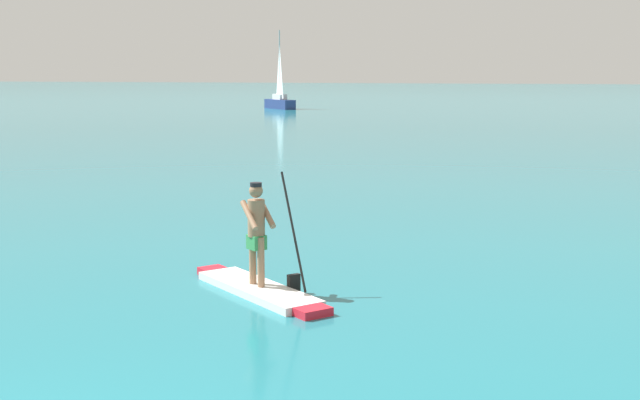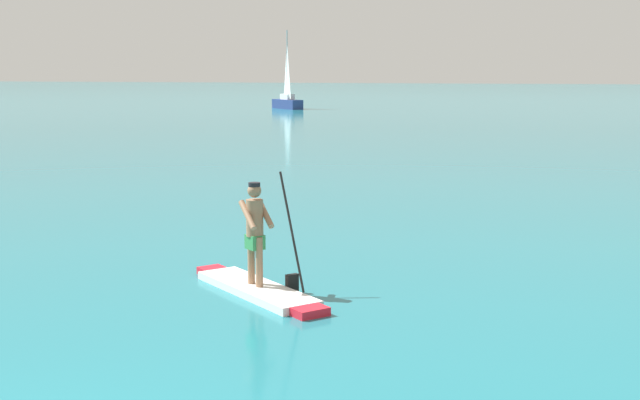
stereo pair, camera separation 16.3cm
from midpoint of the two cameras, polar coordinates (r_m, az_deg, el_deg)
name	(u,v)px [view 1 (the left image)]	position (r m, az deg, el deg)	size (l,w,h in m)	color
paddleboarder_mid_center	(259,273)	(13.02, -4.48, -4.90)	(2.86, 2.38, 1.87)	white
sailboat_left_horizon	(280,98)	(75.96, -2.78, 6.88)	(3.73, 3.64, 6.89)	navy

